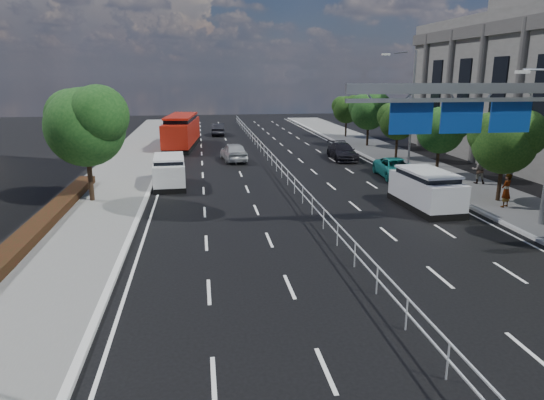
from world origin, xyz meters
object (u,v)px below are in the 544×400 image
object	(u,v)px
red_bus	(182,130)
parked_car_dark	(342,152)
near_car_silver	(234,152)
near_car_dark	(218,129)
parked_car_teal	(396,168)
pedestrian_b	(479,170)
silver_minivan	(426,190)
pedestrian_a	(506,190)
white_minivan	(169,171)
overhead_gantry	(479,111)

from	to	relation	value
red_bus	parked_car_dark	distance (m)	17.05
near_car_silver	near_car_dark	distance (m)	18.50
near_car_dark	parked_car_teal	world-z (taller)	near_car_dark
parked_car_teal	pedestrian_b	xyz separation A→B (m)	(4.45, -3.15, 0.38)
near_car_dark	silver_minivan	world-z (taller)	silver_minivan
parked_car_dark	pedestrian_b	xyz separation A→B (m)	(6.04, -11.15, 0.36)
silver_minivan	pedestrian_a	bearing A→B (deg)	-14.70
white_minivan	silver_minivan	world-z (taller)	silver_minivan
near_car_silver	red_bus	bearing A→B (deg)	-68.96
near_car_silver	parked_car_teal	size ratio (longest dim) A/B	0.94
parked_car_dark	pedestrian_b	world-z (taller)	pedestrian_b
parked_car_teal	pedestrian_a	xyz separation A→B (m)	(2.60, -8.89, 0.39)
overhead_gantry	white_minivan	xyz separation A→B (m)	(-14.53, 11.61, -4.61)
red_bus	near_car_silver	distance (m)	10.10
overhead_gantry	near_car_silver	size ratio (longest dim) A/B	2.23
silver_minivan	parked_car_dark	bearing A→B (deg)	87.34
silver_minivan	near_car_dark	bearing A→B (deg)	103.12
parked_car_dark	pedestrian_b	bearing A→B (deg)	-59.78
silver_minivan	pedestrian_a	xyz separation A→B (m)	(4.20, -0.89, 0.03)
red_bus	pedestrian_a	xyz separation A→B (m)	(18.20, -26.58, -0.61)
near_car_dark	silver_minivan	size ratio (longest dim) A/B	0.82
white_minivan	parked_car_dark	world-z (taller)	white_minivan
parked_car_dark	pedestrian_a	bearing A→B (deg)	-74.30
silver_minivan	near_car_silver	bearing A→B (deg)	116.63
pedestrian_a	parked_car_teal	bearing A→B (deg)	-100.62
near_car_silver	pedestrian_a	world-z (taller)	pedestrian_a
parked_car_dark	near_car_dark	bearing A→B (deg)	119.12
red_bus	near_car_silver	xyz separation A→B (m)	(4.61, -8.95, -0.90)
parked_car_teal	parked_car_dark	world-z (taller)	parked_car_dark
overhead_gantry	silver_minivan	xyz separation A→B (m)	(-0.24, 3.95, -4.56)
parked_car_teal	red_bus	bearing A→B (deg)	135.43
red_bus	silver_minivan	size ratio (longest dim) A/B	2.12
white_minivan	pedestrian_b	size ratio (longest dim) A/B	2.60
white_minivan	pedestrian_b	xyz separation A→B (m)	(20.33, -2.81, 0.06)
near_car_dark	parked_car_dark	size ratio (longest dim) A/B	0.89
parked_car_dark	red_bus	bearing A→B (deg)	147.08
red_bus	parked_car_dark	size ratio (longest dim) A/B	2.28
overhead_gantry	red_bus	size ratio (longest dim) A/B	0.93
overhead_gantry	parked_car_teal	world-z (taller)	overhead_gantry
overhead_gantry	white_minivan	size ratio (longest dim) A/B	2.15
silver_minivan	pedestrian_b	bearing A→B (deg)	36.10
overhead_gantry	silver_minivan	distance (m)	6.04
red_bus	near_car_dark	bearing A→B (deg)	72.95
near_car_dark	pedestrian_b	distance (m)	34.34
overhead_gantry	pedestrian_b	world-z (taller)	overhead_gantry
near_car_dark	overhead_gantry	bearing A→B (deg)	107.81
red_bus	silver_minivan	xyz separation A→B (m)	(14.00, -25.68, -0.64)
silver_minivan	pedestrian_b	distance (m)	7.75
white_minivan	red_bus	distance (m)	18.03
overhead_gantry	near_car_dark	bearing A→B (deg)	104.59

